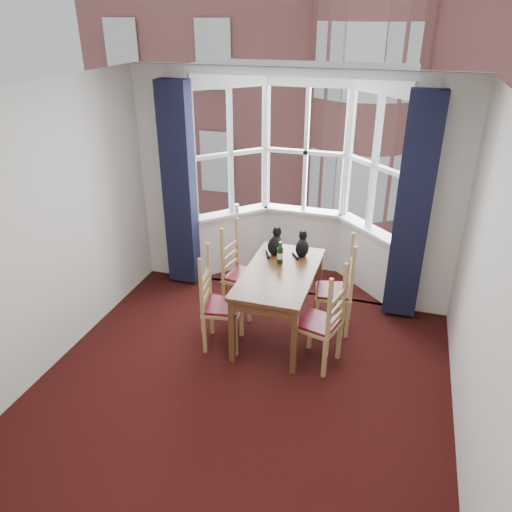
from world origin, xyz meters
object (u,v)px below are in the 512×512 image
at_px(dining_table, 280,279).
at_px(candle_tall, 237,208).
at_px(cat_right, 302,247).
at_px(cat_left, 275,244).
at_px(wine_bottle, 280,254).
at_px(chair_right_near, 327,327).
at_px(chair_left_near, 215,307).
at_px(chair_left_far, 237,275).
at_px(chair_right_far, 341,293).

height_order(dining_table, candle_tall, candle_tall).
bearing_deg(cat_right, candle_tall, 141.38).
relative_size(cat_left, candle_tall, 2.54).
height_order(cat_left, wine_bottle, cat_left).
relative_size(wine_bottle, candle_tall, 2.06).
distance_m(chair_right_near, wine_bottle, 1.01).
xyz_separation_m(chair_left_near, candle_tall, (-0.34, 1.75, 0.46)).
height_order(cat_right, wine_bottle, cat_right).
distance_m(wine_bottle, candle_tall, 1.47).
xyz_separation_m(chair_right_near, cat_right, (-0.46, 0.90, 0.43)).
bearing_deg(wine_bottle, cat_left, 117.27).
relative_size(chair_right_near, cat_left, 2.81).
distance_m(dining_table, chair_left_near, 0.77).
xyz_separation_m(chair_left_far, chair_right_far, (1.27, -0.04, 0.00)).
bearing_deg(cat_right, cat_left, -171.09).
xyz_separation_m(cat_left, cat_right, (0.31, 0.05, -0.01)).
bearing_deg(cat_right, chair_left_far, -170.72).
height_order(cat_left, cat_right, cat_left).
xyz_separation_m(chair_left_far, wine_bottle, (0.57, -0.15, 0.44)).
height_order(chair_right_far, cat_left, cat_left).
distance_m(chair_right_far, candle_tall, 1.98).
xyz_separation_m(cat_right, candle_tall, (-1.10, 0.88, 0.03)).
xyz_separation_m(dining_table, chair_right_far, (0.65, 0.29, -0.22)).
bearing_deg(chair_right_near, chair_right_far, 86.60).
distance_m(cat_left, cat_right, 0.31).
bearing_deg(chair_left_near, chair_left_far, 89.90).
height_order(wine_bottle, candle_tall, wine_bottle).
distance_m(dining_table, candle_tall, 1.67).
bearing_deg(candle_tall, chair_left_far, -71.19).
relative_size(chair_left_near, candle_tall, 7.15).
relative_size(dining_table, candle_tall, 11.00).
height_order(dining_table, cat_left, cat_left).
bearing_deg(candle_tall, chair_left_near, -78.98).
bearing_deg(cat_left, dining_table, -68.39).
distance_m(chair_left_near, wine_bottle, 0.93).
xyz_separation_m(dining_table, cat_left, (-0.16, 0.41, 0.22)).
bearing_deg(chair_right_far, wine_bottle, -171.40).
bearing_deg(chair_left_near, cat_left, 61.21).
height_order(chair_right_near, wine_bottle, wine_bottle).
bearing_deg(dining_table, chair_right_near, -35.53).
distance_m(chair_left_far, wine_bottle, 0.73).
distance_m(chair_left_near, chair_left_far, 0.75).
distance_m(dining_table, wine_bottle, 0.29).
relative_size(chair_left_far, candle_tall, 7.15).
xyz_separation_m(chair_right_far, candle_tall, (-1.61, 1.05, 0.46)).
distance_m(chair_right_far, cat_right, 0.69).
height_order(chair_left_near, chair_right_far, same).
bearing_deg(chair_right_far, chair_left_near, -150.94).
bearing_deg(chair_left_near, chair_right_near, -1.17).
distance_m(chair_left_far, chair_right_far, 1.27).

